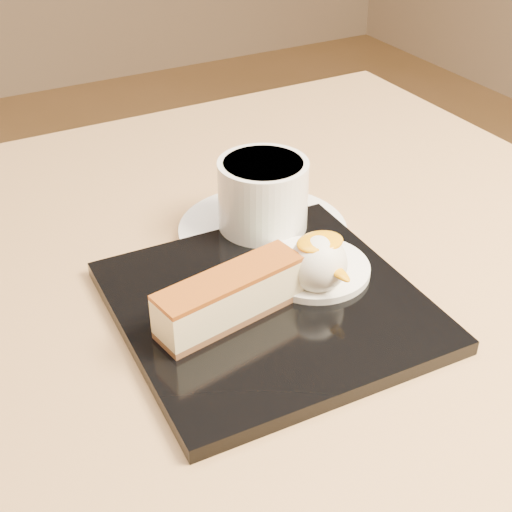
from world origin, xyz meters
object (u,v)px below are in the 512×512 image
ice_cream_scoop (318,263)px  coffee_cup (264,193)px  table (251,445)px  cheesecake (230,297)px  dessert_plate (269,306)px  saucer (263,232)px

ice_cream_scoop → coffee_cup: (0.01, 0.10, 0.01)m
table → cheesecake: cheesecake is taller
dessert_plate → saucer: 0.11m
dessert_plate → cheesecake: (-0.04, -0.01, 0.02)m
cheesecake → coffee_cup: (0.09, 0.10, 0.01)m
table → dessert_plate: (0.01, -0.01, 0.16)m
dessert_plate → cheesecake: bearing=-171.9°
table → saucer: saucer is taller
coffee_cup → ice_cream_scoop: bearing=-118.5°
cheesecake → dessert_plate: bearing=-1.6°
table → saucer: size_ratio=5.33×
dessert_plate → ice_cream_scoop: ice_cream_scoop is taller
ice_cream_scoop → coffee_cup: 0.10m
table → coffee_cup: (0.06, 0.09, 0.20)m
dessert_plate → saucer: size_ratio=1.47×
saucer → coffee_cup: size_ratio=1.48×
table → ice_cream_scoop: 0.20m
table → ice_cream_scoop: bearing=-17.7°
dessert_plate → coffee_cup: 0.12m
table → ice_cream_scoop: (0.05, -0.02, 0.19)m
cheesecake → coffee_cup: 0.13m
dessert_plate → cheesecake: 0.04m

